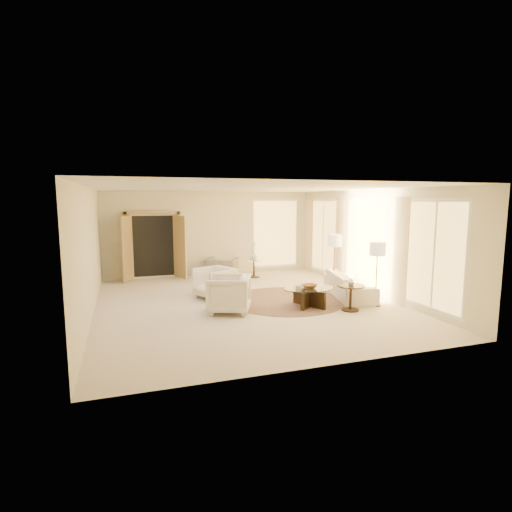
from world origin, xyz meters
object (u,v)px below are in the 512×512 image
object	(u,v)px
floor_lamp_near	(335,243)
sofa	(349,285)
side_vase	(254,256)
armchair_right	(229,292)
floor_lamp_far	(377,252)
accent_chair	(222,265)
bowl	(309,286)
armchair_left	(215,281)
coffee_table	(309,295)
end_vase	(351,282)
end_table	(351,293)
side_table	(254,267)

from	to	relation	value
floor_lamp_near	sofa	bearing A→B (deg)	-79.00
side_vase	armchair_right	bearing A→B (deg)	-115.87
floor_lamp_far	floor_lamp_near	bearing A→B (deg)	98.84
accent_chair	floor_lamp_far	world-z (taller)	floor_lamp_far
armchair_right	bowl	bearing A→B (deg)	108.01
armchair_left	side_vase	size ratio (longest dim) A/B	3.33
coffee_table	bowl	size ratio (longest dim) A/B	3.98
armchair_left	armchair_right	bearing A→B (deg)	-22.39
end_vase	side_vase	size ratio (longest dim) A/B	0.59
floor_lamp_near	side_vase	bearing A→B (deg)	117.97
coffee_table	end_table	world-z (taller)	end_table
armchair_right	floor_lamp_far	distance (m)	3.64
armchair_left	end_table	distance (m)	3.45
floor_lamp_far	end_vase	world-z (taller)	floor_lamp_far
sofa	end_vase	size ratio (longest dim) A/B	13.58
accent_chair	coffee_table	bearing A→B (deg)	133.63
sofa	accent_chair	world-z (taller)	accent_chair
accent_chair	floor_lamp_near	xyz separation A→B (m)	(2.43, -3.00, 0.93)
end_table	side_table	xyz separation A→B (m)	(-0.87, 4.49, -0.06)
side_table	side_vase	size ratio (longest dim) A/B	2.18
side_table	side_vase	distance (m)	0.36
side_table	floor_lamp_near	size ratio (longest dim) A/B	0.36
accent_chair	side_vase	size ratio (longest dim) A/B	3.66
armchair_left	end_table	world-z (taller)	armchair_left
end_vase	accent_chair	bearing A→B (deg)	111.26
armchair_right	coffee_table	bearing A→B (deg)	108.01
sofa	end_table	world-z (taller)	sofa
sofa	floor_lamp_far	xyz separation A→B (m)	(0.13, -0.98, 0.99)
side_table	sofa	bearing A→B (deg)	-64.89
floor_lamp_far	end_vase	bearing A→B (deg)	-166.06
armchair_right	side_vase	xyz separation A→B (m)	(1.82, 3.74, 0.24)
sofa	side_vase	world-z (taller)	side_vase
floor_lamp_far	side_vase	bearing A→B (deg)	111.37
floor_lamp_near	floor_lamp_far	world-z (taller)	floor_lamp_near
floor_lamp_near	side_vase	size ratio (longest dim) A/B	6.04
side_table	floor_lamp_far	xyz separation A→B (m)	(1.68, -4.29, 0.95)
accent_chair	coffee_table	distance (m)	4.35
coffee_table	floor_lamp_far	world-z (taller)	floor_lamp_far
floor_lamp_far	bowl	distance (m)	1.81
side_table	end_table	bearing A→B (deg)	-79.10
sofa	floor_lamp_near	world-z (taller)	floor_lamp_near
armchair_right	side_vase	world-z (taller)	armchair_right
armchair_left	bowl	distance (m)	2.49
side_table	end_vase	distance (m)	4.59
end_table	bowl	xyz separation A→B (m)	(-0.75, 0.60, 0.09)
armchair_left	coffee_table	distance (m)	2.49
sofa	coffee_table	size ratio (longest dim) A/B	1.49
accent_chair	sofa	bearing A→B (deg)	153.98
floor_lamp_near	side_vase	xyz separation A→B (m)	(-1.43, 2.70, -0.65)
accent_chair	end_vase	size ratio (longest dim) A/B	6.16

